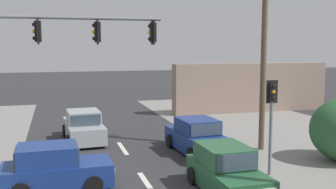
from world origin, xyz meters
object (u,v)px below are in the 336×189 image
traffic_signal_mast (28,59)px  sedan_crossing_left (197,138)px  pedestal_signal_right_kerb (271,111)px  hatchback_oncoming_mid (55,169)px  utility_pole_midground_right (264,29)px  hatchback_receding_far (226,171)px  sedan_kerbside_parked (84,127)px

traffic_signal_mast → sedan_crossing_left: (6.91, 2.72, -3.65)m
pedestal_signal_right_kerb → hatchback_oncoming_mid: bearing=174.5°
traffic_signal_mast → hatchback_oncoming_mid: 3.73m
utility_pole_midground_right → traffic_signal_mast: 10.31m
hatchback_receding_far → sedan_kerbside_parked: size_ratio=0.85×
traffic_signal_mast → hatchback_oncoming_mid: (0.70, -0.27, -3.65)m
pedestal_signal_right_kerb → hatchback_oncoming_mid: 7.89m
hatchback_receding_far → utility_pole_midground_right: bearing=49.6°
hatchback_receding_far → pedestal_signal_right_kerb: bearing=25.9°
utility_pole_midground_right → traffic_signal_mast: utility_pole_midground_right is taller
traffic_signal_mast → utility_pole_midground_right: bearing=13.6°
hatchback_receding_far → sedan_crossing_left: 4.90m
hatchback_oncoming_mid → sedan_kerbside_parked: bearing=78.0°
hatchback_receding_far → sedan_kerbside_parked: 9.53m
utility_pole_midground_right → sedan_kerbside_parked: bearing=152.0°
traffic_signal_mast → hatchback_oncoming_mid: traffic_signal_mast is taller
hatchback_receding_far → hatchback_oncoming_mid: (-5.40, 1.84, 0.00)m
pedestal_signal_right_kerb → sedan_crossing_left: 4.36m
utility_pole_midground_right → pedestal_signal_right_kerb: bearing=-114.8°
utility_pole_midground_right → sedan_kerbside_parked: size_ratio=2.47×
traffic_signal_mast → sedan_kerbside_parked: size_ratio=1.60×
sedan_crossing_left → traffic_signal_mast: bearing=-158.5°
utility_pole_midground_right → sedan_kerbside_parked: (-7.80, 4.15, -4.87)m
sedan_kerbside_parked → sedan_crossing_left: bearing=-39.0°
utility_pole_midground_right → pedestal_signal_right_kerb: utility_pole_midground_right is taller
hatchback_oncoming_mid → sedan_crossing_left: 6.88m
traffic_signal_mast → sedan_crossing_left: size_ratio=1.59×
sedan_kerbside_parked → hatchback_oncoming_mid: 6.98m
traffic_signal_mast → hatchback_oncoming_mid: bearing=-20.9°
pedestal_signal_right_kerb → sedan_kerbside_parked: pedestal_signal_right_kerb is taller
pedestal_signal_right_kerb → hatchback_receding_far: bearing=-154.1°
pedestal_signal_right_kerb → sedan_crossing_left: bearing=111.5°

